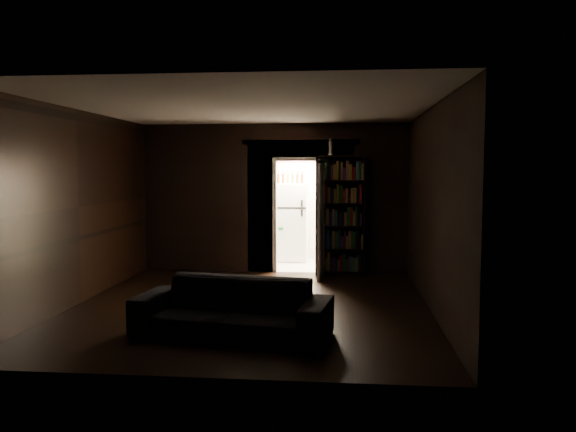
% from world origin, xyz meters
% --- Properties ---
extents(ground, '(5.50, 5.50, 0.00)m').
position_xyz_m(ground, '(0.00, 0.00, 0.00)').
color(ground, black).
rests_on(ground, ground).
extents(room_walls, '(5.02, 5.61, 2.84)m').
position_xyz_m(room_walls, '(-0.01, 1.07, 1.68)').
color(room_walls, black).
rests_on(room_walls, ground).
extents(kitchen_alcove, '(2.20, 1.80, 2.60)m').
position_xyz_m(kitchen_alcove, '(0.50, 3.87, 1.21)').
color(kitchen_alcove, '#B0A999').
rests_on(kitchen_alcove, ground).
extents(sofa, '(2.38, 1.31, 0.87)m').
position_xyz_m(sofa, '(0.02, -1.42, 0.43)').
color(sofa, black).
rests_on(sofa, ground).
extents(bookshelf, '(0.95, 0.56, 2.20)m').
position_xyz_m(bookshelf, '(1.25, 2.59, 1.10)').
color(bookshelf, black).
rests_on(bookshelf, ground).
extents(refrigerator, '(0.93, 0.90, 1.65)m').
position_xyz_m(refrigerator, '(0.18, 4.11, 0.82)').
color(refrigerator, white).
rests_on(refrigerator, ground).
extents(door, '(0.14, 0.85, 2.05)m').
position_xyz_m(door, '(0.92, 2.31, 1.02)').
color(door, silver).
rests_on(door, ground).
extents(figurine, '(0.13, 0.13, 0.31)m').
position_xyz_m(figurine, '(1.07, 2.58, 2.35)').
color(figurine, silver).
rests_on(figurine, bookshelf).
extents(bottles, '(0.69, 0.29, 0.28)m').
position_xyz_m(bottles, '(0.19, 4.03, 1.79)').
color(bottles, black).
rests_on(bottles, refrigerator).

